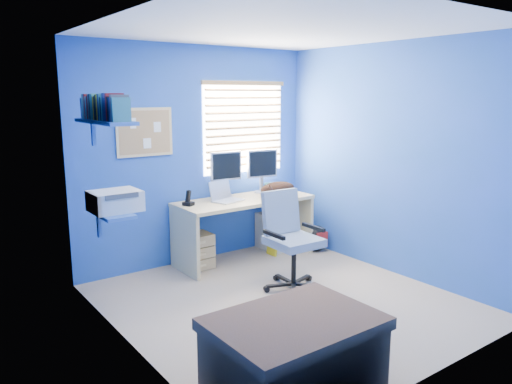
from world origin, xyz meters
TOP-DOWN VIEW (x-y plane):
  - floor at (0.00, 0.00)m, footprint 3.00×3.20m
  - ceiling at (0.00, 0.00)m, footprint 3.00×3.20m
  - wall_back at (0.00, 1.60)m, footprint 3.00×0.01m
  - wall_front at (0.00, -1.60)m, footprint 3.00×0.01m
  - wall_left at (-1.50, 0.00)m, footprint 0.01×3.20m
  - wall_right at (1.50, 0.00)m, footprint 0.01×3.20m
  - desk at (0.42, 1.26)m, footprint 1.65×0.65m
  - laptop at (0.19, 1.25)m, footprint 0.39×0.34m
  - monitor_left at (0.33, 1.52)m, footprint 0.41×0.16m
  - monitor_right at (0.81, 1.43)m, footprint 0.41×0.18m
  - phone at (-0.28, 1.33)m, footprint 0.13×0.14m
  - mug at (0.95, 1.48)m, footprint 0.10×0.09m
  - cd_spindle at (1.13, 1.42)m, footprint 0.13×0.13m
  - cat at (0.85, 1.16)m, footprint 0.54×0.42m
  - tower_pc at (0.93, 1.38)m, footprint 0.22×0.45m
  - drawer_boxes at (-0.20, 1.32)m, footprint 0.35×0.28m
  - yellow_book at (0.79, 1.18)m, footprint 0.03×0.17m
  - backpack at (1.34, 0.97)m, footprint 0.32×0.27m
  - bed_corner at (-0.85, -1.14)m, footprint 1.05×0.75m
  - office_chair at (0.29, 0.24)m, footprint 0.60×0.60m
  - window_blinds at (0.65, 1.57)m, footprint 1.15×0.05m
  - corkboard at (-0.65, 1.58)m, footprint 0.64×0.02m
  - wall_shelves at (-1.35, 0.75)m, footprint 0.42×0.90m

SIDE VIEW (x-z plane):
  - floor at x=0.00m, z-range 0.00..0.00m
  - yellow_book at x=0.79m, z-range 0.00..0.24m
  - backpack at x=1.34m, z-range 0.00..0.33m
  - drawer_boxes at x=-0.20m, z-range 0.00..0.41m
  - tower_pc at x=0.93m, z-range 0.00..0.45m
  - bed_corner at x=-0.85m, z-range 0.00..0.51m
  - office_chair at x=0.29m, z-range -0.13..0.86m
  - desk at x=0.42m, z-range 0.00..0.74m
  - cd_spindle at x=1.13m, z-range 0.74..0.81m
  - mug at x=0.95m, z-range 0.74..0.84m
  - phone at x=-0.28m, z-range 0.74..0.91m
  - cat at x=0.85m, z-range 0.74..0.91m
  - laptop at x=0.19m, z-range 0.74..0.96m
  - monitor_left at x=0.33m, z-range 0.74..1.28m
  - monitor_right at x=0.81m, z-range 0.74..1.28m
  - wall_back at x=0.00m, z-range 0.00..2.50m
  - wall_front at x=0.00m, z-range 0.00..2.50m
  - wall_left at x=-1.50m, z-range 0.00..2.50m
  - wall_right at x=1.50m, z-range 0.00..2.50m
  - wall_shelves at x=-1.35m, z-range 0.91..1.96m
  - corkboard at x=-0.65m, z-range 1.29..1.81m
  - window_blinds at x=0.65m, z-range 1.00..2.10m
  - ceiling at x=0.00m, z-range 2.50..2.50m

